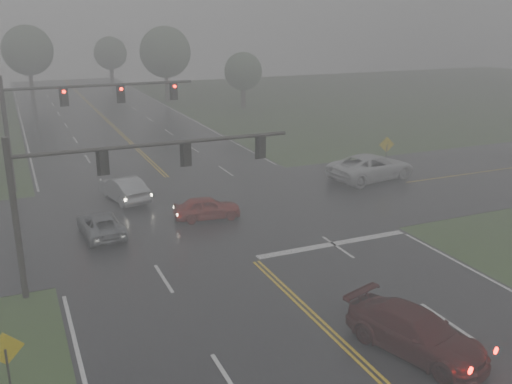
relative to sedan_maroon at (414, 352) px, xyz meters
name	(u,v)px	position (x,y,z in m)	size (l,w,h in m)	color
main_road	(214,222)	(-2.04, 15.12, 0.00)	(18.00, 160.00, 0.02)	black
cross_street	(203,211)	(-2.04, 17.12, 0.00)	(120.00, 14.00, 0.02)	black
stop_bar	(333,244)	(2.46, 9.52, 0.00)	(8.50, 0.50, 0.01)	silver
sedan_maroon	(414,352)	(0.00, 0.00, 0.00)	(2.10, 5.17, 1.50)	#380A0A
sedan_red	(207,219)	(-2.21, 15.75, 0.00)	(1.54, 3.83, 1.30)	maroon
sedan_silver	(125,200)	(-5.91, 21.10, 0.00)	(1.61, 4.62, 1.52)	#9FA1A6
car_grey	(102,236)	(-8.22, 15.53, 0.00)	(1.97, 4.27, 1.19)	slate
pickup_white	(371,179)	(11.17, 18.87, 0.00)	(3.00, 6.50, 1.81)	silver
signal_gantry_near	(107,177)	(-8.54, 9.76, 4.76)	(12.09, 0.30, 6.78)	black
signal_gantry_far	(67,108)	(-8.41, 25.87, 5.32)	(12.60, 0.39, 7.61)	black
sign_diamond_west	(6,358)	(-12.91, 2.36, 1.74)	(1.07, 0.18, 2.58)	black
sign_diamond_east	(387,149)	(12.95, 19.64, 1.89)	(1.15, 0.29, 2.80)	black
tree_ne_a	(165,52)	(7.94, 61.81, 6.49)	(6.71, 6.71, 9.86)	#2D231D
tree_n_mid	(28,50)	(-8.55, 72.06, 6.55)	(6.78, 6.78, 9.96)	#2D231D
tree_e_near	(243,71)	(15.23, 52.58, 4.51)	(4.69, 4.69, 6.89)	#2D231D
tree_n_far	(110,53)	(4.51, 83.74, 5.15)	(5.35, 5.35, 7.85)	#2D231D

